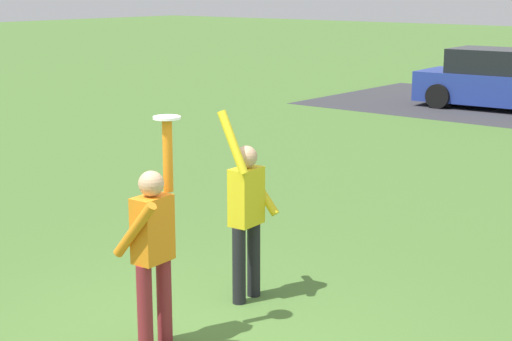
{
  "coord_description": "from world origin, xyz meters",
  "views": [
    {
      "loc": [
        4.99,
        -5.15,
        3.24
      ],
      "look_at": [
        -0.18,
        1.18,
        1.38
      ],
      "focal_mm": 57.47,
      "sensor_mm": 36.0,
      "label": 1
    }
  ],
  "objects_px": {
    "frisbee_disc": "(167,118)",
    "parked_car_blue": "(496,81)",
    "person_catcher": "(153,244)",
    "person_defender": "(246,210)"
  },
  "relations": [
    {
      "from": "frisbee_disc",
      "to": "parked_car_blue",
      "type": "height_order",
      "value": "frisbee_disc"
    },
    {
      "from": "person_catcher",
      "to": "frisbee_disc",
      "type": "bearing_deg",
      "value": 0.0
    },
    {
      "from": "person_defender",
      "to": "frisbee_disc",
      "type": "height_order",
      "value": "frisbee_disc"
    },
    {
      "from": "person_defender",
      "to": "frisbee_disc",
      "type": "distance_m",
      "value": 1.63
    },
    {
      "from": "person_catcher",
      "to": "person_defender",
      "type": "height_order",
      "value": "person_catcher"
    },
    {
      "from": "person_defender",
      "to": "parked_car_blue",
      "type": "height_order",
      "value": "person_defender"
    },
    {
      "from": "person_catcher",
      "to": "parked_car_blue",
      "type": "distance_m",
      "value": 16.59
    },
    {
      "from": "parked_car_blue",
      "to": "person_defender",
      "type": "bearing_deg",
      "value": -79.63
    },
    {
      "from": "parked_car_blue",
      "to": "person_catcher",
      "type": "bearing_deg",
      "value": -80.49
    },
    {
      "from": "parked_car_blue",
      "to": "frisbee_disc",
      "type": "bearing_deg",
      "value": -80.36
    }
  ]
}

